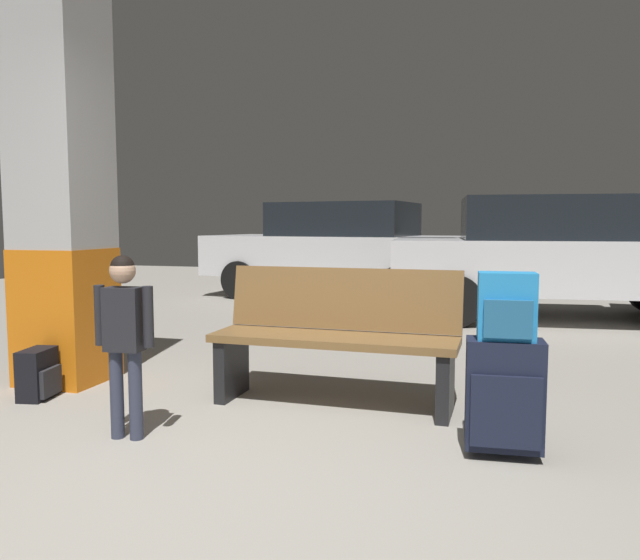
{
  "coord_description": "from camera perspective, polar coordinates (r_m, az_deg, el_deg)",
  "views": [
    {
      "loc": [
        1.12,
        -2.19,
        1.19
      ],
      "look_at": [
        0.15,
        1.3,
        0.85
      ],
      "focal_mm": 34.28,
      "sensor_mm": 36.0,
      "label": 1
    }
  ],
  "objects": [
    {
      "name": "bench",
      "position": [
        4.03,
        1.53,
        -5.35
      ],
      "size": [
        1.61,
        0.56,
        0.89
      ],
      "color": "brown",
      "rests_on": "ground_plane"
    },
    {
      "name": "backpack_dark_floor",
      "position": [
        4.6,
        -24.8,
        -8.0
      ],
      "size": [
        0.23,
        0.3,
        0.34
      ],
      "color": "black",
      "rests_on": "ground_plane"
    },
    {
      "name": "ground_plane",
      "position": [
        6.41,
        5.26,
        -5.83
      ],
      "size": [
        18.0,
        18.0,
        0.1
      ],
      "primitive_type": "cube",
      "color": "gray"
    },
    {
      "name": "child",
      "position": [
        3.5,
        -17.82,
        -4.18
      ],
      "size": [
        0.34,
        0.2,
        1.02
      ],
      "color": "#33384C",
      "rests_on": "ground_plane"
    },
    {
      "name": "parked_car_far",
      "position": [
        9.78,
        1.69,
        3.07
      ],
      "size": [
        4.29,
        2.25,
        1.51
      ],
      "color": "silver",
      "rests_on": "ground_plane"
    },
    {
      "name": "backpack_bright",
      "position": [
        3.19,
        17.04,
        -2.44
      ],
      "size": [
        0.29,
        0.21,
        0.34
      ],
      "color": "#268CD8",
      "rests_on": "suitcase"
    },
    {
      "name": "suitcase",
      "position": [
        3.28,
        16.82,
        -10.26
      ],
      "size": [
        0.39,
        0.25,
        0.6
      ],
      "color": "#191E33",
      "rests_on": "ground_plane"
    },
    {
      "name": "parked_car_near",
      "position": [
        8.08,
        21.44,
        2.23
      ],
      "size": [
        4.23,
        2.07,
        1.51
      ],
      "color": "silver",
      "rests_on": "ground_plane"
    },
    {
      "name": "structural_pillar",
      "position": [
        4.92,
        -22.98,
        8.48
      ],
      "size": [
        0.57,
        0.57,
        3.01
      ],
      "color": "orange",
      "rests_on": "ground_plane"
    }
  ]
}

